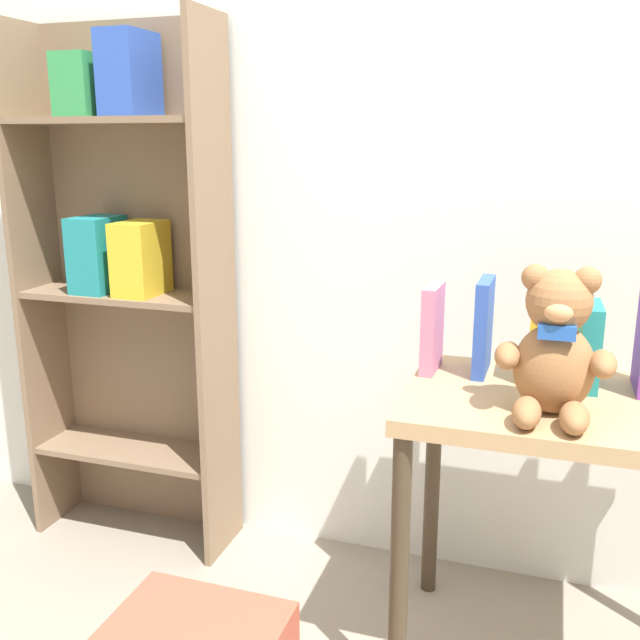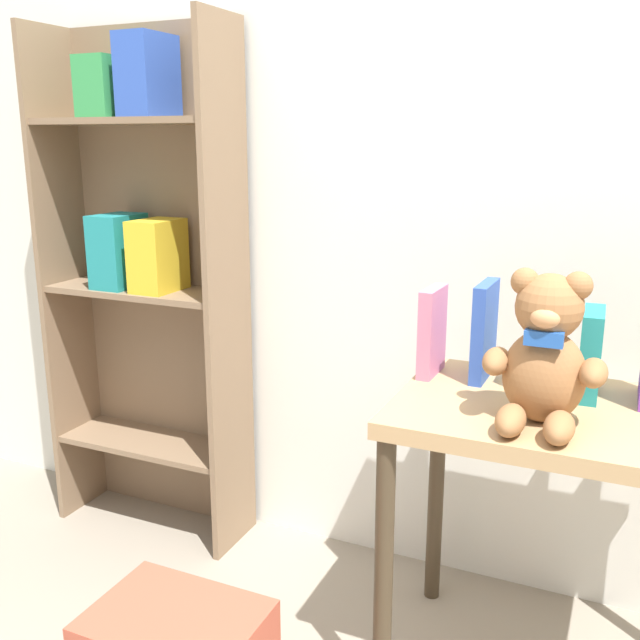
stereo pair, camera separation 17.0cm
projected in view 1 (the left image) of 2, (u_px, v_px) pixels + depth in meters
The scene contains 8 objects.
wall_back at pixel (464, 118), 1.81m from camera, with size 4.80×0.06×2.50m.
bookshelf_side at pixel (128, 260), 2.07m from camera, with size 0.61×0.23×1.52m.
display_table at pixel (553, 444), 1.54m from camera, with size 0.64×0.47×0.66m.
teddy_bear at pixel (555, 349), 1.40m from camera, with size 0.23×0.21×0.30m.
book_standing_pink at pixel (432, 328), 1.68m from camera, with size 0.03×0.13×0.21m, color #D17093.
book_standing_blue at pixel (484, 326), 1.66m from camera, with size 0.03×0.15×0.22m, color #2D51B7.
book_standing_yellow at pixel (534, 340), 1.61m from camera, with size 0.02×0.13×0.19m, color gold.
book_standing_teal at pixel (589, 345), 1.57m from camera, with size 0.04×0.15×0.19m, color teal.
Camera 1 is at (0.24, -0.49, 1.20)m, focal length 40.00 mm.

